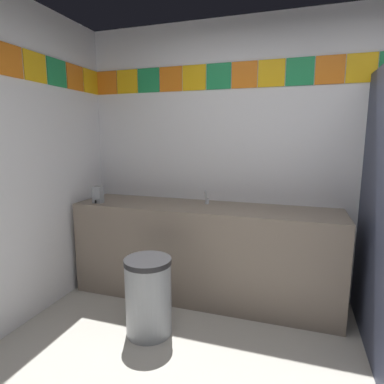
{
  "coord_description": "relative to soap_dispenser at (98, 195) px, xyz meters",
  "views": [
    {
      "loc": [
        0.01,
        -1.32,
        1.51
      ],
      "look_at": [
        -0.79,
        1.12,
        1.06
      ],
      "focal_mm": 29.96,
      "sensor_mm": 36.0,
      "label": 1
    }
  ],
  "objects": [
    {
      "name": "wall_back",
      "position": [
        1.78,
        0.5,
        0.34
      ],
      "size": [
        4.08,
        0.09,
        2.58
      ],
      "color": "silver",
      "rests_on": "ground_plane"
    },
    {
      "name": "vanity_counter",
      "position": [
        1.01,
        0.17,
        -0.51
      ],
      "size": [
        2.43,
        0.58,
        0.88
      ],
      "color": "gray",
      "rests_on": "ground_plane"
    },
    {
      "name": "faucet_center",
      "position": [
        1.01,
        0.26,
        -0.03
      ],
      "size": [
        0.04,
        0.1,
        0.14
      ],
      "color": "silver",
      "rests_on": "vanity_counter"
    },
    {
      "name": "soap_dispenser",
      "position": [
        0.0,
        0.0,
        0.0
      ],
      "size": [
        0.09,
        0.09,
        0.16
      ],
      "color": "gray",
      "rests_on": "vanity_counter"
    },
    {
      "name": "trash_bin",
      "position": [
        0.77,
        -0.52,
        -0.66
      ],
      "size": [
        0.36,
        0.36,
        0.6
      ],
      "color": "#999EA3",
      "rests_on": "ground_plane"
    }
  ]
}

